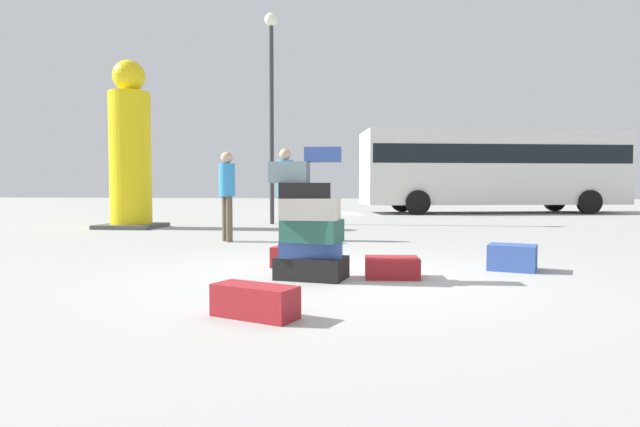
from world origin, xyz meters
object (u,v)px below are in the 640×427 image
(suitcase_maroon_foreground_far, at_px, (296,257))
(parked_bus, at_px, (492,166))
(suitcase_maroon_right_side, at_px, (392,267))
(person_bearded_onlooker, at_px, (227,188))
(yellow_dummy_statue, at_px, (130,154))
(suitcase_tower, at_px, (310,228))
(person_tourist_with_camera, at_px, (285,186))
(lamp_post, at_px, (271,86))
(suitcase_maroon_foreground_near, at_px, (255,301))
(suitcase_navy_upright_blue, at_px, (512,257))

(suitcase_maroon_foreground_far, height_order, parked_bus, parked_bus)
(suitcase_maroon_right_side, xyz_separation_m, parked_bus, (3.94, 15.47, 1.72))
(person_bearded_onlooker, height_order, yellow_dummy_statue, yellow_dummy_statue)
(suitcase_tower, xyz_separation_m, yellow_dummy_statue, (-5.50, 6.68, 1.27))
(suitcase_maroon_foreground_far, distance_m, yellow_dummy_statue, 8.01)
(suitcase_tower, relative_size, parked_bus, 0.14)
(suitcase_maroon_right_side, height_order, person_bearded_onlooker, person_bearded_onlooker)
(yellow_dummy_statue, bearing_deg, suitcase_maroon_foreground_far, -48.39)
(suitcase_maroon_right_side, height_order, person_tourist_with_camera, person_tourist_with_camera)
(yellow_dummy_statue, height_order, parked_bus, yellow_dummy_statue)
(lamp_post, bearing_deg, person_tourist_with_camera, -74.13)
(suitcase_maroon_foreground_near, bearing_deg, person_bearded_onlooker, 130.91)
(suitcase_maroon_right_side, relative_size, person_tourist_with_camera, 0.34)
(suitcase_maroon_right_side, height_order, yellow_dummy_statue, yellow_dummy_statue)
(suitcase_maroon_foreground_near, height_order, lamp_post, lamp_post)
(parked_bus, bearing_deg, suitcase_maroon_right_side, -116.35)
(suitcase_maroon_foreground_far, height_order, person_bearded_onlooker, person_bearded_onlooker)
(suitcase_navy_upright_blue, bearing_deg, parked_bus, 99.00)
(person_tourist_with_camera, relative_size, lamp_post, 0.31)
(person_tourist_with_camera, height_order, yellow_dummy_statue, yellow_dummy_statue)
(yellow_dummy_statue, xyz_separation_m, parked_bus, (10.35, 9.00, -0.01))
(parked_bus, distance_m, lamp_post, 10.34)
(person_bearded_onlooker, bearing_deg, suitcase_tower, -8.14)
(person_tourist_with_camera, distance_m, parked_bus, 12.96)
(person_bearded_onlooker, distance_m, yellow_dummy_statue, 4.50)
(suitcase_tower, relative_size, suitcase_maroon_right_side, 2.44)
(suitcase_tower, distance_m, suitcase_maroon_right_side, 1.04)
(suitcase_maroon_foreground_near, xyz_separation_m, parked_bus, (5.02, 17.44, 1.71))
(suitcase_maroon_right_side, xyz_separation_m, suitcase_maroon_foreground_far, (-1.21, 0.62, 0.02))
(suitcase_tower, xyz_separation_m, suitcase_maroon_right_side, (0.91, 0.22, -0.46))
(person_tourist_with_camera, xyz_separation_m, lamp_post, (-1.22, 4.30, 2.72))
(suitcase_navy_upright_blue, relative_size, lamp_post, 0.10)
(suitcase_maroon_right_side, distance_m, lamp_post, 9.60)
(suitcase_maroon_foreground_near, distance_m, lamp_post, 11.08)
(suitcase_navy_upright_blue, distance_m, person_bearded_onlooker, 5.41)
(person_tourist_with_camera, distance_m, lamp_post, 5.23)
(suitcase_maroon_foreground_far, bearing_deg, lamp_post, 115.55)
(suitcase_maroon_right_side, xyz_separation_m, yellow_dummy_statue, (-6.40, 6.46, 1.72))
(suitcase_tower, height_order, suitcase_maroon_foreground_near, suitcase_tower)
(suitcase_maroon_foreground_near, xyz_separation_m, person_tourist_with_camera, (-0.93, 5.95, 0.92))
(lamp_post, bearing_deg, parked_bus, 45.08)
(suitcase_tower, height_order, suitcase_navy_upright_blue, suitcase_tower)
(suitcase_tower, height_order, person_bearded_onlooker, person_bearded_onlooker)
(suitcase_tower, xyz_separation_m, lamp_post, (-2.32, 8.49, 3.19))
(suitcase_tower, height_order, suitcase_maroon_foreground_far, suitcase_tower)
(yellow_dummy_statue, bearing_deg, parked_bus, 41.03)
(person_tourist_with_camera, bearing_deg, person_bearded_onlooker, -78.89)
(suitcase_maroon_foreground_near, relative_size, person_tourist_with_camera, 0.39)
(suitcase_maroon_right_side, relative_size, lamp_post, 0.10)
(suitcase_tower, distance_m, yellow_dummy_statue, 8.75)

